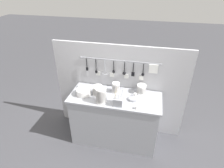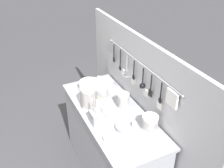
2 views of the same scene
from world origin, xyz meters
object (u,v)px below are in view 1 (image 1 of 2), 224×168
(bowl_stack_nested_right, at_px, (101,95))
(bowl_stack_short_front, at_px, (98,90))
(cutlery_caddy, at_px, (118,101))
(steel_mixing_bowl, at_px, (133,99))
(cup_centre, at_px, (137,107))
(cup_mid_row, at_px, (90,87))
(plate_stack, at_px, (84,92))
(bowl_stack_wide_centre, at_px, (141,89))
(bowl_stack_back_corner, at_px, (116,87))
(cup_back_left, at_px, (135,95))
(cup_edge_far, at_px, (80,86))

(bowl_stack_nested_right, distance_m, bowl_stack_short_front, 0.22)
(cutlery_caddy, bearing_deg, steel_mixing_bowl, 40.34)
(cutlery_caddy, xyz_separation_m, cup_centre, (0.28, -0.04, -0.04))
(cutlery_caddy, height_order, cup_mid_row, cutlery_caddy)
(plate_stack, height_order, cutlery_caddy, cutlery_caddy)
(bowl_stack_wide_centre, xyz_separation_m, bowl_stack_back_corner, (-0.40, -0.06, 0.01))
(bowl_stack_nested_right, distance_m, steel_mixing_bowl, 0.49)
(cup_centre, bearing_deg, bowl_stack_wide_centre, 86.74)
(cutlery_caddy, height_order, cup_back_left, cutlery_caddy)
(cup_back_left, bearing_deg, bowl_stack_back_corner, 170.85)
(cup_centre, bearing_deg, bowl_stack_short_front, 159.88)
(plate_stack, distance_m, cup_centre, 0.87)
(cutlery_caddy, relative_size, cup_edge_far, 5.42)
(plate_stack, bearing_deg, cup_back_left, 9.72)
(cutlery_caddy, xyz_separation_m, cup_edge_far, (-0.72, 0.33, -0.04))
(bowl_stack_nested_right, bearing_deg, bowl_stack_short_front, 120.10)
(bowl_stack_short_front, height_order, steel_mixing_bowl, bowl_stack_short_front)
(cup_mid_row, relative_size, cup_centre, 1.00)
(cup_back_left, bearing_deg, cup_edge_far, 177.14)
(bowl_stack_wide_centre, height_order, cup_edge_far, bowl_stack_wide_centre)
(bowl_stack_wide_centre, distance_m, cup_edge_far, 1.02)
(cutlery_caddy, relative_size, cup_mid_row, 5.42)
(bowl_stack_nested_right, xyz_separation_m, cup_mid_row, (-0.29, 0.35, -0.09))
(cup_edge_far, bearing_deg, cutlery_caddy, -24.36)
(bowl_stack_wide_centre, xyz_separation_m, cup_edge_far, (-1.02, -0.07, -0.05))
(bowl_stack_short_front, xyz_separation_m, plate_stack, (-0.22, -0.05, -0.03))
(steel_mixing_bowl, bearing_deg, cutlery_caddy, -139.66)
(bowl_stack_nested_right, bearing_deg, cup_edge_far, 145.63)
(cup_centre, bearing_deg, cup_back_left, 100.86)
(cup_mid_row, xyz_separation_m, cup_back_left, (0.76, -0.08, 0.00))
(plate_stack, xyz_separation_m, cup_edge_far, (-0.14, 0.18, -0.02))
(bowl_stack_back_corner, xyz_separation_m, plate_stack, (-0.48, -0.19, -0.03))
(plate_stack, bearing_deg, bowl_stack_nested_right, -22.49)
(bowl_stack_wide_centre, bearing_deg, cutlery_caddy, -127.37)
(bowl_stack_back_corner, height_order, cup_edge_far, bowl_stack_back_corner)
(cup_mid_row, bearing_deg, bowl_stack_back_corner, -3.45)
(bowl_stack_back_corner, bearing_deg, bowl_stack_nested_right, -115.71)
(cup_mid_row, distance_m, cup_back_left, 0.76)
(bowl_stack_wide_centre, bearing_deg, bowl_stack_nested_right, -145.33)
(bowl_stack_back_corner, xyz_separation_m, bowl_stack_short_front, (-0.26, -0.13, -0.01))
(plate_stack, relative_size, steel_mixing_bowl, 1.77)
(bowl_stack_short_front, distance_m, cutlery_caddy, 0.41)
(cup_edge_far, xyz_separation_m, cup_centre, (0.99, -0.36, 0.00))
(bowl_stack_wide_centre, distance_m, cup_back_left, 0.15)
(bowl_stack_nested_right, distance_m, cup_mid_row, 0.46)
(bowl_stack_back_corner, distance_m, cutlery_caddy, 0.35)
(bowl_stack_nested_right, bearing_deg, cup_back_left, 29.83)
(bowl_stack_short_front, bearing_deg, cutlery_caddy, -28.19)
(cup_mid_row, xyz_separation_m, cup_edge_far, (-0.17, -0.03, 0.00))
(plate_stack, distance_m, cup_edge_far, 0.23)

